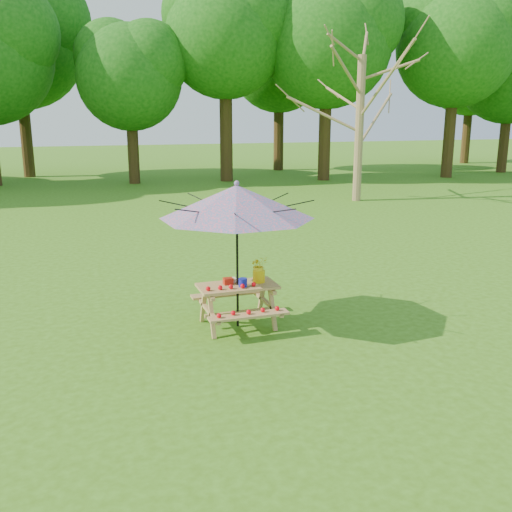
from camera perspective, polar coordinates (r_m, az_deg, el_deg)
name	(u,v)px	position (r m, az deg, el deg)	size (l,w,h in m)	color
treeline	(175,6)	(28.26, -8.15, 23.55)	(60.00, 12.00, 16.00)	#0F510D
picnic_table	(238,306)	(8.83, -1.84, -5.03)	(1.20, 1.32, 0.67)	#A4714A
patio_umbrella	(237,202)	(8.45, -1.93, 5.44)	(2.93, 2.93, 2.26)	black
produce_bins	(235,281)	(8.71, -2.08, -2.56)	(0.31, 0.40, 0.13)	#AA1C0D
tomatoes_row	(231,287)	(8.51, -2.48, -3.09)	(0.77, 0.13, 0.07)	red
flower_bucket	(259,268)	(8.81, 0.29, -1.25)	(0.27, 0.24, 0.41)	yellow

